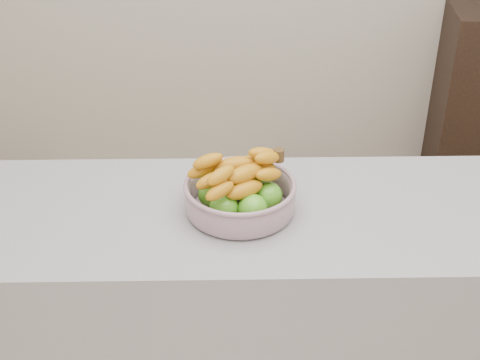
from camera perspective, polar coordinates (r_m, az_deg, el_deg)
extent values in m
cube|color=gray|center=(2.17, 5.27, -12.49)|extent=(2.00, 0.60, 0.90)
cylinder|color=#A7B8C8|center=(1.87, 0.00, -2.46)|extent=(0.27, 0.27, 0.01)
torus|color=#A7B8C8|center=(1.83, 0.00, -0.42)|extent=(0.31, 0.31, 0.01)
sphere|color=#429E1B|center=(1.78, 1.08, -2.46)|extent=(0.08, 0.08, 0.08)
sphere|color=#429E1B|center=(1.84, 2.40, -1.35)|extent=(0.08, 0.08, 0.08)
sphere|color=#429E1B|center=(1.90, 1.31, -0.22)|extent=(0.08, 0.08, 0.08)
sphere|color=#429E1B|center=(1.90, -1.01, -0.13)|extent=(0.08, 0.08, 0.08)
sphere|color=#429E1B|center=(1.85, -2.39, -1.16)|extent=(0.08, 0.08, 0.08)
sphere|color=#429E1B|center=(1.79, -1.39, -2.36)|extent=(0.08, 0.08, 0.08)
ellipsoid|color=orange|center=(1.78, 0.39, -0.84)|extent=(0.19, 0.14, 0.05)
ellipsoid|color=orange|center=(1.81, -0.29, -0.09)|extent=(0.20, 0.12, 0.05)
ellipsoid|color=orange|center=(1.85, -0.95, 0.62)|extent=(0.20, 0.10, 0.05)
ellipsoid|color=orange|center=(1.78, 0.38, 0.54)|extent=(0.19, 0.15, 0.05)
ellipsoid|color=orange|center=(1.82, -0.37, 1.32)|extent=(0.20, 0.09, 0.05)
cylinder|color=#412D15|center=(1.84, 3.33, 2.13)|extent=(0.03, 0.03, 0.04)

